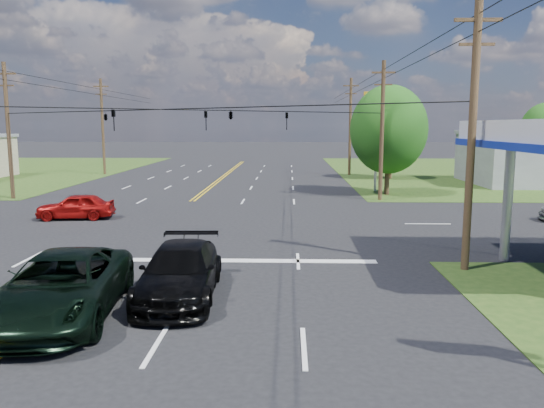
{
  "coord_description": "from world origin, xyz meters",
  "views": [
    {
      "loc": [
        6.62,
        -15.79,
        5.17
      ],
      "look_at": [
        5.94,
        6.0,
        1.93
      ],
      "focal_mm": 35.0,
      "sensor_mm": 36.0,
      "label": 1
    }
  ],
  "objects_px": {
    "pole_nw": "(8,129)",
    "pole_left_far": "(103,125)",
    "suv_black": "(180,272)",
    "tree_right_b": "(391,135)",
    "pole_se": "(472,133)",
    "pole_right_far": "(350,125)",
    "pickup_dkgreen": "(61,286)",
    "pole_ne": "(382,129)",
    "tree_right_a": "(388,130)"
  },
  "relations": [
    {
      "from": "pole_nw",
      "to": "pole_left_far",
      "type": "bearing_deg",
      "value": 90.0
    },
    {
      "from": "pole_left_far",
      "to": "pole_nw",
      "type": "bearing_deg",
      "value": -90.0
    },
    {
      "from": "suv_black",
      "to": "tree_right_b",
      "type": "bearing_deg",
      "value": 67.63
    },
    {
      "from": "pole_se",
      "to": "pole_nw",
      "type": "bearing_deg",
      "value": 145.3
    },
    {
      "from": "pole_right_far",
      "to": "tree_right_b",
      "type": "relative_size",
      "value": 1.41
    },
    {
      "from": "pickup_dkgreen",
      "to": "pole_ne",
      "type": "bearing_deg",
      "value": 55.87
    },
    {
      "from": "tree_right_b",
      "to": "pole_left_far",
      "type": "bearing_deg",
      "value": 172.28
    },
    {
      "from": "pickup_dkgreen",
      "to": "suv_black",
      "type": "xyz_separation_m",
      "value": [
        2.86,
        1.79,
        -0.08
      ]
    },
    {
      "from": "pole_right_far",
      "to": "pole_ne",
      "type": "bearing_deg",
      "value": -90.0
    },
    {
      "from": "pickup_dkgreen",
      "to": "suv_black",
      "type": "distance_m",
      "value": 3.38
    },
    {
      "from": "pole_right_far",
      "to": "suv_black",
      "type": "bearing_deg",
      "value": -103.43
    },
    {
      "from": "pole_left_far",
      "to": "tree_right_a",
      "type": "height_order",
      "value": "pole_left_far"
    },
    {
      "from": "pole_ne",
      "to": "pole_right_far",
      "type": "distance_m",
      "value": 19.0
    },
    {
      "from": "pole_right_far",
      "to": "tree_right_a",
      "type": "relative_size",
      "value": 1.22
    },
    {
      "from": "pole_ne",
      "to": "suv_black",
      "type": "distance_m",
      "value": 23.8
    },
    {
      "from": "tree_right_b",
      "to": "pole_nw",
      "type": "bearing_deg",
      "value": -153.05
    },
    {
      "from": "tree_right_a",
      "to": "pole_ne",
      "type": "bearing_deg",
      "value": -108.43
    },
    {
      "from": "tree_right_b",
      "to": "pickup_dkgreen",
      "type": "distance_m",
      "value": 41.52
    },
    {
      "from": "tree_right_b",
      "to": "pole_se",
      "type": "bearing_deg",
      "value": -96.05
    },
    {
      "from": "pole_se",
      "to": "pole_left_far",
      "type": "distance_m",
      "value": 45.22
    },
    {
      "from": "pole_nw",
      "to": "pole_ne",
      "type": "bearing_deg",
      "value": 0.0
    },
    {
      "from": "pole_right_far",
      "to": "suv_black",
      "type": "height_order",
      "value": "pole_right_far"
    },
    {
      "from": "tree_right_a",
      "to": "suv_black",
      "type": "distance_m",
      "value": 26.9
    },
    {
      "from": "pole_ne",
      "to": "pole_left_far",
      "type": "relative_size",
      "value": 0.95
    },
    {
      "from": "pole_ne",
      "to": "suv_black",
      "type": "height_order",
      "value": "pole_ne"
    },
    {
      "from": "pole_right_far",
      "to": "tree_right_a",
      "type": "height_order",
      "value": "pole_right_far"
    },
    {
      "from": "pole_right_far",
      "to": "tree_right_a",
      "type": "distance_m",
      "value": 16.03
    },
    {
      "from": "pickup_dkgreen",
      "to": "tree_right_b",
      "type": "bearing_deg",
      "value": 61.48
    },
    {
      "from": "tree_right_b",
      "to": "pickup_dkgreen",
      "type": "height_order",
      "value": "tree_right_b"
    },
    {
      "from": "pole_se",
      "to": "tree_right_b",
      "type": "bearing_deg",
      "value": 83.95
    },
    {
      "from": "pole_se",
      "to": "pole_ne",
      "type": "relative_size",
      "value": 1.0
    },
    {
      "from": "pickup_dkgreen",
      "to": "suv_black",
      "type": "relative_size",
      "value": 1.14
    },
    {
      "from": "pole_nw",
      "to": "pole_left_far",
      "type": "relative_size",
      "value": 0.95
    },
    {
      "from": "pole_nw",
      "to": "pole_left_far",
      "type": "height_order",
      "value": "pole_left_far"
    },
    {
      "from": "pole_ne",
      "to": "tree_right_b",
      "type": "relative_size",
      "value": 1.34
    },
    {
      "from": "pole_se",
      "to": "tree_right_b",
      "type": "distance_m",
      "value": 33.19
    },
    {
      "from": "pole_right_far",
      "to": "pole_left_far",
      "type": "bearing_deg",
      "value": 180.0
    },
    {
      "from": "pole_nw",
      "to": "pole_right_far",
      "type": "height_order",
      "value": "pole_right_far"
    },
    {
      "from": "pole_left_far",
      "to": "pole_right_far",
      "type": "xyz_separation_m",
      "value": [
        26.0,
        0.0,
        0.0
      ]
    },
    {
      "from": "pole_left_far",
      "to": "tree_right_b",
      "type": "xyz_separation_m",
      "value": [
        29.5,
        -4.0,
        -0.95
      ]
    },
    {
      "from": "pole_se",
      "to": "pickup_dkgreen",
      "type": "height_order",
      "value": "pole_se"
    },
    {
      "from": "pole_ne",
      "to": "suv_black",
      "type": "bearing_deg",
      "value": -114.28
    },
    {
      "from": "pole_nw",
      "to": "tree_right_a",
      "type": "xyz_separation_m",
      "value": [
        27.0,
        3.0,
        -0.05
      ]
    },
    {
      "from": "pole_left_far",
      "to": "pole_ne",
      "type": "bearing_deg",
      "value": -36.16
    },
    {
      "from": "pole_nw",
      "to": "tree_right_b",
      "type": "distance_m",
      "value": 33.1
    },
    {
      "from": "pole_left_far",
      "to": "pole_right_far",
      "type": "distance_m",
      "value": 26.0
    },
    {
      "from": "pole_se",
      "to": "pole_nw",
      "type": "xyz_separation_m",
      "value": [
        -26.0,
        18.0,
        0.0
      ]
    },
    {
      "from": "pole_ne",
      "to": "suv_black",
      "type": "relative_size",
      "value": 1.74
    },
    {
      "from": "tree_right_a",
      "to": "suv_black",
      "type": "relative_size",
      "value": 1.5
    },
    {
      "from": "pole_right_far",
      "to": "tree_right_b",
      "type": "height_order",
      "value": "pole_right_far"
    }
  ]
}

